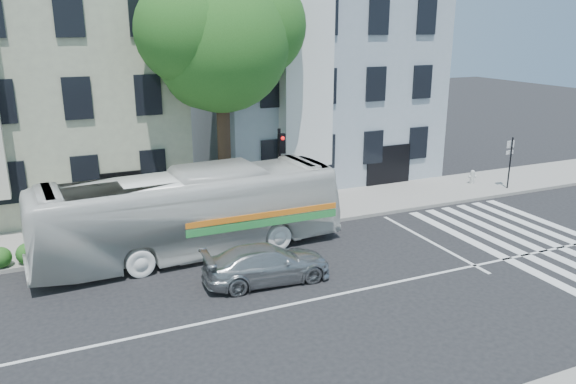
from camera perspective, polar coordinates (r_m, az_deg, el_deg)
ground at (r=17.76m, az=2.29°, el=-10.95°), size 120.00×120.00×0.00m
sidewalk_far at (r=24.57m, az=-5.91°, el=-2.82°), size 80.00×4.00×0.15m
building_left at (r=29.24m, az=-24.09°, el=9.87°), size 12.00×10.00×11.00m
building_right at (r=32.41m, az=1.91°, el=11.79°), size 12.00×10.00×11.00m
street_tree at (r=23.91m, az=-6.91°, el=15.58°), size 7.30×5.90×11.10m
bus at (r=20.93m, az=-9.85°, el=-2.09°), size 3.42×11.59×3.19m
sedan at (r=18.76m, az=-2.16°, el=-7.28°), size 1.97×4.37×1.24m
hedge at (r=21.82m, az=-22.73°, el=-5.45°), size 8.49×2.54×0.70m
traffic_signal at (r=23.68m, az=-0.79°, el=2.97°), size 0.43×0.53×4.07m
fire_hydrant at (r=31.22m, az=18.22°, el=1.50°), size 0.42×0.28×0.73m
far_sign_pole at (r=30.69m, az=21.64°, el=3.40°), size 0.48×0.18×2.65m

